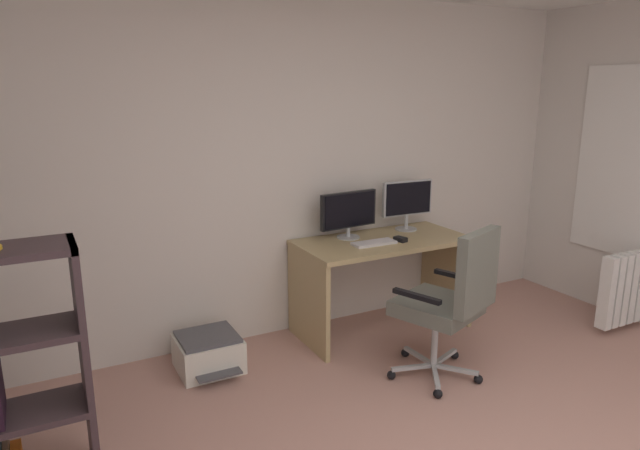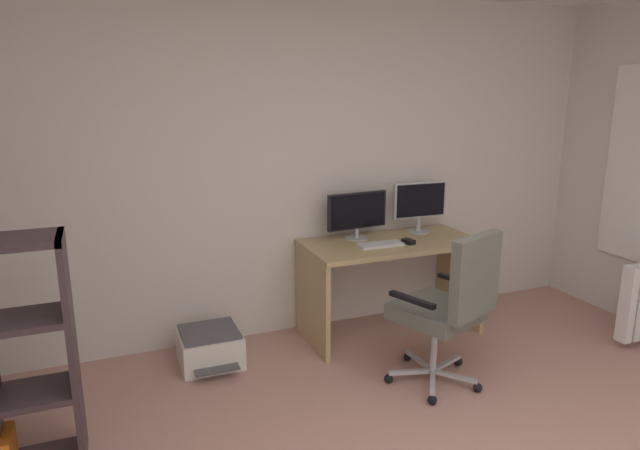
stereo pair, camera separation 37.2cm
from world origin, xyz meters
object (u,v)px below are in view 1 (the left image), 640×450
at_px(desk, 382,264).
at_px(office_chair, 451,298).
at_px(radiator, 639,285).
at_px(computer_mouse, 400,239).
at_px(monitor_secondary, 407,200).
at_px(printer, 208,352).
at_px(monitor_main, 349,212).
at_px(keyboard, 374,243).

height_order(desk, office_chair, office_chair).
relative_size(office_chair, radiator, 1.20).
bearing_deg(computer_mouse, desk, 114.61).
xyz_separation_m(desk, radiator, (1.87, -0.92, -0.19)).
xyz_separation_m(monitor_secondary, printer, (-1.77, -0.17, -0.87)).
height_order(monitor_main, office_chair, monitor_main).
xyz_separation_m(monitor_secondary, radiator, (1.54, -1.08, -0.65)).
relative_size(desk, computer_mouse, 13.54).
height_order(monitor_secondary, computer_mouse, monitor_secondary).
bearing_deg(monitor_secondary, keyboard, -152.69).
distance_m(desk, office_chair, 0.89).
xyz_separation_m(monitor_main, keyboard, (0.08, -0.25, -0.20)).
bearing_deg(keyboard, computer_mouse, -5.36).
bearing_deg(monitor_main, computer_mouse, -42.00).
bearing_deg(office_chair, monitor_secondary, 68.83).
relative_size(printer, radiator, 0.55).
relative_size(monitor_secondary, keyboard, 1.36).
bearing_deg(monitor_main, radiator, -27.34).
bearing_deg(computer_mouse, monitor_main, 126.18).
bearing_deg(office_chair, printer, 147.20).
height_order(monitor_secondary, office_chair, monitor_secondary).
relative_size(monitor_secondary, radiator, 0.53).
bearing_deg(printer, office_chair, -32.80).
xyz_separation_m(monitor_main, printer, (-1.21, -0.17, -0.84)).
bearing_deg(printer, monitor_secondary, 5.50).
height_order(monitor_secondary, printer, monitor_secondary).
bearing_deg(desk, monitor_secondary, 25.42).
bearing_deg(printer, monitor_main, 8.00).
bearing_deg(monitor_secondary, office_chair, -111.17).
xyz_separation_m(desk, monitor_secondary, (0.34, 0.16, 0.46)).
relative_size(computer_mouse, printer, 0.21).
bearing_deg(printer, keyboard, -3.43).
relative_size(computer_mouse, office_chair, 0.09).
bearing_deg(printer, radiator, -15.42).
relative_size(desk, radiator, 1.55).
xyz_separation_m(computer_mouse, office_chair, (-0.15, -0.78, -0.19)).
bearing_deg(computer_mouse, monitor_secondary, 35.16).
relative_size(keyboard, radiator, 0.39).
distance_m(office_chair, radiator, 1.96).
relative_size(monitor_secondary, office_chair, 0.44).
distance_m(monitor_secondary, keyboard, 0.59).
xyz_separation_m(keyboard, computer_mouse, (0.23, -0.03, 0.01)).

